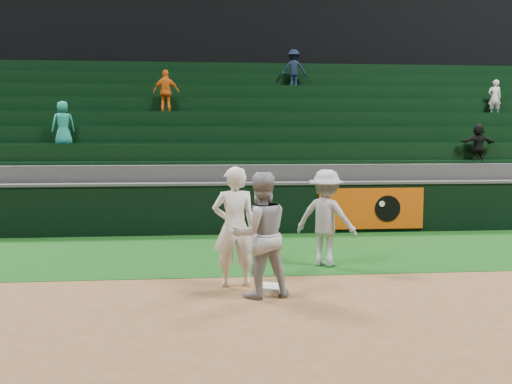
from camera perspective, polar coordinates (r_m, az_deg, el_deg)
ground at (r=8.85m, az=1.94°, el=-9.87°), size 70.00×70.00×0.00m
foul_grass at (r=11.75m, az=0.08°, el=-5.96°), size 36.00×4.20×0.01m
upper_deck at (r=26.18m, az=-2.99°, el=13.60°), size 40.00×12.00×12.00m
first_base at (r=8.84m, az=1.50°, el=-9.60°), size 0.49×0.49×0.08m
first_baseman at (r=8.93m, az=-2.18°, el=-3.51°), size 0.72×0.50×1.89m
baserunner at (r=8.37m, az=0.42°, el=-4.30°), size 1.02×0.86×1.84m
base_coach at (r=10.41m, az=7.03°, el=-2.59°), size 1.30×1.14×1.75m
field_wall at (r=13.81m, az=-0.67°, el=-1.57°), size 36.00×0.45×1.25m
stadium_seating at (r=17.48m, az=-1.78°, el=3.45°), size 36.00×5.95×5.15m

